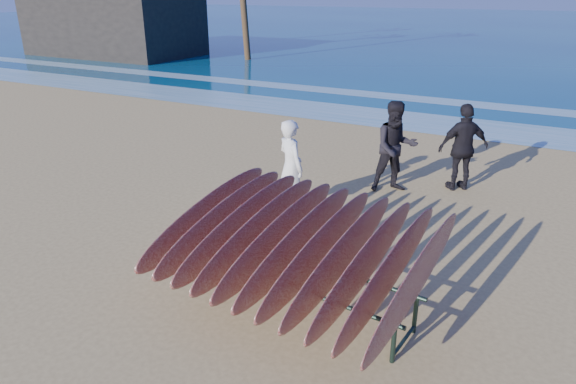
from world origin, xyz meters
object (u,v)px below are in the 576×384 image
object	(u,v)px
surfboard_rack	(298,244)
person_white	(291,167)
person_dark_a	(395,147)
building	(113,17)
person_dark_b	(463,148)

from	to	relation	value
surfboard_rack	person_white	size ratio (longest dim) A/B	1.97
person_dark_a	building	distance (m)	26.26
person_dark_a	building	xyz separation A→B (m)	(-22.02, 14.25, 1.30)
person_dark_b	building	bearing A→B (deg)	-67.18
building	person_dark_b	bearing A→B (deg)	-30.21
person_white	person_dark_a	size ratio (longest dim) A/B	0.94
person_white	building	world-z (taller)	building
surfboard_rack	building	xyz separation A→B (m)	(-22.17, 18.86, 1.32)
surfboard_rack	person_dark_a	xyz separation A→B (m)	(-0.15, 4.62, 0.02)
person_dark_b	building	distance (m)	26.90
surfboard_rack	person_white	world-z (taller)	person_white
person_white	person_dark_a	world-z (taller)	person_dark_a
building	person_white	bearing A→B (deg)	-38.06
surfboard_rack	person_dark_b	size ratio (longest dim) A/B	1.93
surfboard_rack	building	bearing A→B (deg)	145.81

